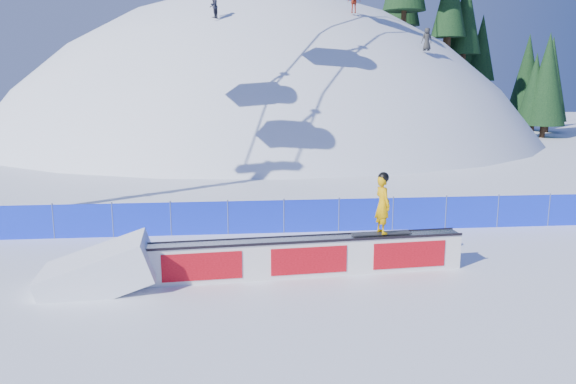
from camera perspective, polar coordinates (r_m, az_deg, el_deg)
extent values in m
plane|color=white|center=(16.15, 4.60, -8.25)|extent=(160.00, 160.00, 0.00)
sphere|color=silver|center=(61.65, -2.61, -11.10)|extent=(64.00, 64.00, 64.00)
cylinder|color=#352315|center=(56.01, 12.85, 16.61)|extent=(0.50, 0.50, 1.40)
cylinder|color=#352315|center=(63.09, 11.09, 15.90)|extent=(0.50, 0.50, 1.40)
cylinder|color=#352315|center=(60.10, 13.86, 15.20)|extent=(0.50, 0.50, 1.40)
cylinder|color=#352315|center=(60.26, 16.08, 13.60)|extent=(0.50, 0.50, 1.40)
cylinder|color=#352315|center=(62.45, 18.15, 11.09)|extent=(0.50, 0.50, 1.40)
cone|color=black|center=(62.68, 18.43, 15.55)|extent=(3.77, 3.77, 8.57)
cylinder|color=#352315|center=(59.81, 18.32, 11.83)|extent=(0.50, 0.50, 1.40)
cone|color=black|center=(60.12, 18.63, 16.62)|extent=(3.90, 3.90, 8.86)
cylinder|color=#352315|center=(60.82, 20.94, 8.69)|extent=(0.50, 0.50, 1.40)
cone|color=black|center=(60.85, 21.25, 12.98)|extent=(3.49, 3.49, 7.93)
cylinder|color=#352315|center=(62.27, 23.51, 5.88)|extent=(0.50, 0.50, 1.40)
cone|color=black|center=(62.09, 23.80, 9.53)|extent=(2.97, 2.97, 6.76)
cylinder|color=#352315|center=(64.14, 22.60, 6.08)|extent=(0.50, 0.50, 1.40)
cone|color=black|center=(63.96, 22.96, 10.75)|extent=(4.09, 4.09, 9.29)
cylinder|color=#352315|center=(61.69, 25.27, 5.70)|extent=(0.50, 0.50, 1.40)
cone|color=black|center=(61.51, 25.57, 9.25)|extent=(2.85, 2.85, 6.47)
cylinder|color=#352315|center=(62.48, 26.52, 5.65)|extent=(0.50, 0.50, 1.40)
cone|color=black|center=(62.30, 26.86, 9.55)|extent=(3.23, 3.23, 7.33)
cube|color=#122DE1|center=(20.24, 2.41, -2.43)|extent=(22.00, 0.03, 1.20)
cylinder|color=#45537C|center=(21.00, -22.74, -2.67)|extent=(0.05, 0.05, 1.30)
cylinder|color=#45537C|center=(20.50, -17.39, -2.63)|extent=(0.05, 0.05, 1.30)
cylinder|color=#45537C|center=(20.17, -11.82, -2.57)|extent=(0.05, 0.05, 1.30)
cylinder|color=#45537C|center=(20.05, -6.12, -2.48)|extent=(0.05, 0.05, 1.30)
cylinder|color=#45537C|center=(20.12, -0.41, -2.36)|extent=(0.05, 0.05, 1.30)
cylinder|color=#45537C|center=(20.39, 5.20, -2.23)|extent=(0.05, 0.05, 1.30)
cylinder|color=#45537C|center=(20.85, 10.61, -2.08)|extent=(0.05, 0.05, 1.30)
cylinder|color=#45537C|center=(21.49, 15.74, -1.91)|extent=(0.05, 0.05, 1.30)
cylinder|color=#45537C|center=(22.29, 20.54, -1.75)|extent=(0.05, 0.05, 1.30)
cylinder|color=#45537C|center=(23.23, 24.99, -1.59)|extent=(0.05, 0.05, 1.30)
cube|color=silver|center=(15.86, 1.94, -6.66)|extent=(9.02, 1.29, 1.01)
cube|color=#989CA6|center=(15.71, 1.96, -4.82)|extent=(8.93, 1.31, 0.04)
cube|color=black|center=(15.42, 2.19, -5.08)|extent=(8.97, 0.77, 0.07)
cube|color=black|center=(15.98, 1.73, -4.49)|extent=(8.97, 0.77, 0.07)
cube|color=red|center=(15.59, 2.17, -6.98)|extent=(8.52, 0.72, 0.76)
cube|color=red|center=(16.13, 1.73, -6.34)|extent=(8.52, 0.72, 0.76)
cube|color=black|center=(16.27, 9.49, -4.17)|extent=(1.74, 0.45, 0.03)
imported|color=#D29603|center=(16.07, 9.59, -1.26)|extent=(0.54, 0.69, 1.66)
sphere|color=black|center=(15.92, 9.68, 1.47)|extent=(0.31, 0.31, 0.31)
imported|color=black|center=(41.91, -7.60, 18.24)|extent=(0.85, 0.96, 1.65)
imported|color=red|center=(45.34, 6.73, 18.65)|extent=(1.02, 0.57, 1.65)
imported|color=#262626|center=(44.21, 13.93, 14.83)|extent=(0.84, 0.58, 1.65)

